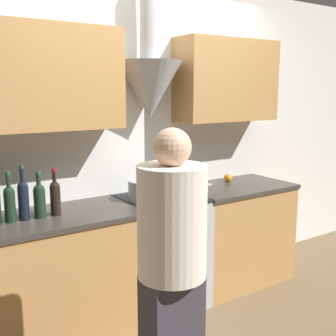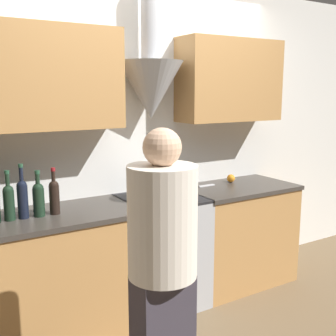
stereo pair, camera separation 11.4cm
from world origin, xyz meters
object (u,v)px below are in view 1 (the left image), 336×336
(wine_bottle_6, at_px, (10,202))
(person_foreground_left, at_px, (172,273))
(stove_range, at_px, (161,250))
(stock_pot, at_px, (146,190))
(wine_bottle_7, at_px, (23,198))
(wine_bottle_8, at_px, (39,199))
(orange_fruit, at_px, (228,178))
(wine_bottle_9, at_px, (55,196))
(mixing_bowl, at_px, (172,190))

(wine_bottle_6, height_order, person_foreground_left, person_foreground_left)
(stove_range, height_order, person_foreground_left, person_foreground_left)
(stock_pot, distance_m, person_foreground_left, 1.26)
(stove_range, xyz_separation_m, wine_bottle_7, (-1.05, 0.00, 0.59))
(wine_bottle_8, relative_size, stock_pot, 1.12)
(stock_pot, xyz_separation_m, orange_fruit, (0.95, 0.14, -0.04))
(orange_fruit, xyz_separation_m, person_foreground_left, (-1.48, -1.27, -0.07))
(stove_range, xyz_separation_m, wine_bottle_9, (-0.85, -0.01, 0.57))
(wine_bottle_8, bearing_deg, wine_bottle_6, 176.83)
(stock_pot, bearing_deg, orange_fruit, 8.29)
(wine_bottle_6, xyz_separation_m, wine_bottle_7, (0.09, -0.00, 0.01))
(stove_range, height_order, mixing_bowl, mixing_bowl)
(wine_bottle_9, bearing_deg, mixing_bowl, 3.05)
(orange_fruit, bearing_deg, mixing_bowl, -172.23)
(orange_fruit, bearing_deg, stove_range, -170.60)
(wine_bottle_6, relative_size, wine_bottle_8, 1.06)
(wine_bottle_9, height_order, stock_pot, wine_bottle_9)
(wine_bottle_9, relative_size, orange_fruit, 4.33)
(person_foreground_left, bearing_deg, wine_bottle_7, 108.75)
(stock_pot, relative_size, mixing_bowl, 0.99)
(mixing_bowl, xyz_separation_m, person_foreground_left, (-0.80, -1.18, -0.07))
(wine_bottle_9, xyz_separation_m, mixing_bowl, (0.98, 0.05, -0.09))
(wine_bottle_8, distance_m, mixing_bowl, 1.09)
(stove_range, bearing_deg, wine_bottle_7, 179.90)
(stove_range, distance_m, wine_bottle_8, 1.11)
(stock_pot, height_order, mixing_bowl, stock_pot)
(wine_bottle_9, xyz_separation_m, person_foreground_left, (0.18, -1.13, -0.16))
(wine_bottle_7, relative_size, wine_bottle_8, 1.17)
(stove_range, height_order, stock_pot, stock_pot)
(wine_bottle_6, bearing_deg, stock_pot, -0.39)
(mixing_bowl, distance_m, person_foreground_left, 1.43)
(mixing_bowl, xyz_separation_m, orange_fruit, (0.68, 0.09, 0.00))
(wine_bottle_7, height_order, wine_bottle_9, wine_bottle_7)
(stove_range, relative_size, wine_bottle_6, 2.71)
(wine_bottle_7, height_order, wine_bottle_8, wine_bottle_7)
(stock_pot, relative_size, person_foreground_left, 0.18)
(wine_bottle_8, xyz_separation_m, wine_bottle_9, (0.10, -0.00, 0.00))
(stock_pot, bearing_deg, stove_range, 1.49)
(stock_pot, bearing_deg, wine_bottle_6, 179.61)
(wine_bottle_6, xyz_separation_m, mixing_bowl, (1.27, 0.04, -0.10))
(wine_bottle_8, distance_m, orange_fruit, 1.78)
(wine_bottle_7, distance_m, person_foreground_left, 1.22)
(stove_range, relative_size, wine_bottle_8, 2.87)
(wine_bottle_8, height_order, person_foreground_left, person_foreground_left)
(wine_bottle_6, height_order, orange_fruit, wine_bottle_6)
(person_foreground_left, bearing_deg, wine_bottle_6, 112.52)
(wine_bottle_8, xyz_separation_m, orange_fruit, (1.77, 0.14, -0.09))
(wine_bottle_9, relative_size, stock_pot, 1.16)
(mixing_bowl, bearing_deg, stock_pot, -170.40)
(stove_range, height_order, wine_bottle_6, wine_bottle_6)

